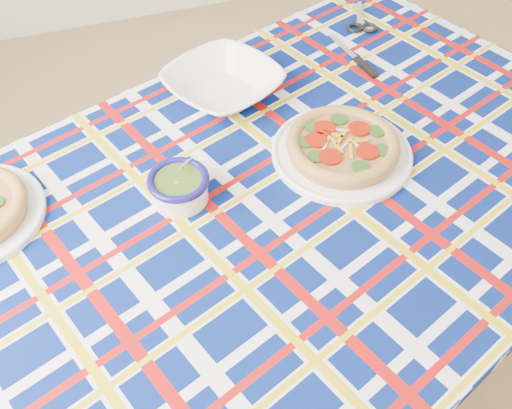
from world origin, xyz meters
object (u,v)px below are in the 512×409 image
object	(u,v)px
dining_table	(283,216)
main_focaccia_plate	(343,145)
serving_bowl	(223,84)
pesto_bowl	(179,185)

from	to	relation	value
dining_table	main_focaccia_plate	bearing A→B (deg)	0.14
main_focaccia_plate	serving_bowl	size ratio (longest dim) A/B	1.20
serving_bowl	main_focaccia_plate	bearing A→B (deg)	-57.67
dining_table	pesto_bowl	distance (m)	0.25
main_focaccia_plate	pesto_bowl	size ratio (longest dim) A/B	2.51
dining_table	main_focaccia_plate	distance (m)	0.20
main_focaccia_plate	pesto_bowl	distance (m)	0.37
pesto_bowl	serving_bowl	bearing A→B (deg)	58.74
dining_table	serving_bowl	xyz separation A→B (m)	(-0.03, 0.35, 0.11)
main_focaccia_plate	serving_bowl	bearing A→B (deg)	122.33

